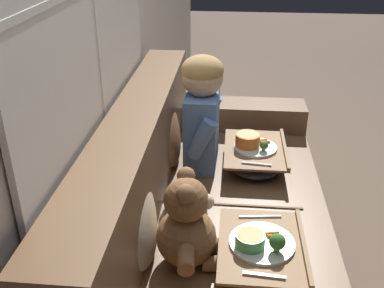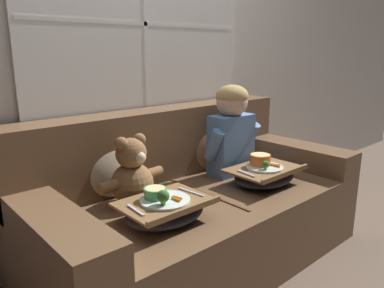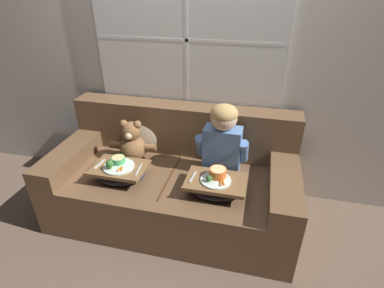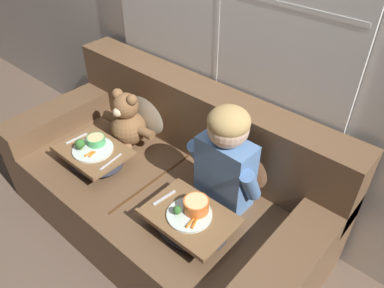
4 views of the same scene
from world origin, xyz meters
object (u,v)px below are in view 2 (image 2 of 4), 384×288
Objects in this scene: teddy_bear at (133,175)px; lap_tray_child at (264,174)px; throw_pillow_behind_child at (211,142)px; child_figure at (231,126)px; throw_pillow_behind_teddy at (114,163)px; lap_tray_teddy at (165,209)px; couch at (192,208)px.

teddy_bear reaches higher than lap_tray_child.
child_figure is (-0.00, -0.18, 0.14)m from throw_pillow_behind_child.
throw_pillow_behind_teddy reaches higher than teddy_bear.
child_figure is 0.38m from lap_tray_child.
lap_tray_teddy is at bearing -90.47° from teddy_bear.
throw_pillow_behind_teddy is at bearing 149.11° from lap_tray_child.
couch is 0.54m from throw_pillow_behind_child.
lap_tray_child is at bearing -89.97° from throw_pillow_behind_child.
couch is 4.46× the size of lap_tray_child.
throw_pillow_behind_child is 0.77m from throw_pillow_behind_teddy.
child_figure reaches higher than throw_pillow_behind_teddy.
throw_pillow_behind_teddy is at bearing 149.01° from couch.
couch is 0.59m from child_figure.
throw_pillow_behind_child is 0.90m from lap_tray_teddy.
throw_pillow_behind_child is at bearing 30.94° from lap_tray_teddy.
lap_tray_child is (0.00, -0.46, -0.12)m from throw_pillow_behind_child.
lap_tray_teddy is (-0.77, -0.46, -0.12)m from throw_pillow_behind_child.
couch is at bearing -149.01° from throw_pillow_behind_child.
teddy_bear is at bearing -89.84° from throw_pillow_behind_teddy.
throw_pillow_behind_child is at bearing 89.99° from child_figure.
throw_pillow_behind_child is at bearing 90.03° from lap_tray_child.
teddy_bear is (-0.38, 0.04, 0.28)m from couch.
throw_pillow_behind_teddy is at bearing 180.00° from throw_pillow_behind_child.
couch is 0.48m from lap_tray_child.
child_figure is 0.86m from lap_tray_teddy.
throw_pillow_behind_child is 0.68× the size of child_figure.
couch is 5.04× the size of throw_pillow_behind_teddy.
teddy_bear is at bearing 160.41° from lap_tray_child.
throw_pillow_behind_teddy reaches higher than lap_tray_child.
child_figure reaches higher than couch.
child_figure is at bearing 90.05° from lap_tray_child.
couch is 0.54m from throw_pillow_behind_teddy.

